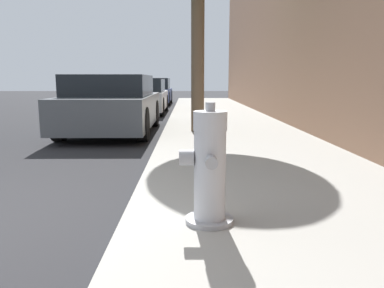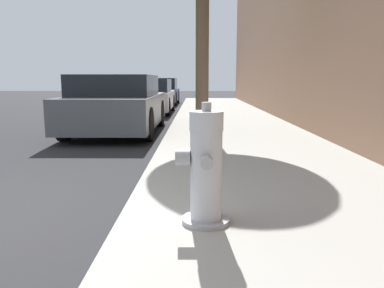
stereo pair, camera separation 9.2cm
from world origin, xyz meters
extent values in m
cube|color=#99968E|center=(3.18, 0.00, 0.07)|extent=(2.99, 40.00, 0.15)
cylinder|color=#97979C|center=(2.38, -0.01, 0.16)|extent=(0.37, 0.37, 0.04)
cylinder|color=#B2B2B7|center=(2.38, -0.01, 0.52)|extent=(0.24, 0.24, 0.67)
cylinder|color=#B2B2B7|center=(2.38, -0.01, 0.93)|extent=(0.25, 0.25, 0.14)
cylinder|color=#97979C|center=(2.38, -0.01, 1.03)|extent=(0.07, 0.07, 0.07)
cylinder|color=#97979C|center=(2.38, -0.18, 0.65)|extent=(0.09, 0.09, 0.09)
cylinder|color=#97979C|center=(2.38, 0.15, 0.65)|extent=(0.09, 0.09, 0.09)
cylinder|color=#97979C|center=(2.21, -0.01, 0.65)|extent=(0.11, 0.12, 0.12)
cube|color=#4C5156|center=(0.49, 5.98, 0.53)|extent=(1.84, 4.08, 0.69)
cube|color=black|center=(0.49, 5.81, 1.11)|extent=(1.69, 2.24, 0.45)
cylinder|color=black|center=(-0.36, 7.24, 0.35)|extent=(0.20, 0.69, 0.69)
cylinder|color=black|center=(1.33, 7.24, 0.35)|extent=(0.20, 0.69, 0.69)
cylinder|color=black|center=(-0.36, 4.71, 0.35)|extent=(0.20, 0.69, 0.69)
cylinder|color=black|center=(1.33, 4.71, 0.35)|extent=(0.20, 0.69, 0.69)
cube|color=#B7B7BC|center=(0.52, 11.26, 0.49)|extent=(1.75, 3.95, 0.62)
cube|color=black|center=(0.52, 11.10, 1.03)|extent=(1.61, 2.17, 0.46)
cylinder|color=black|center=(-0.28, 12.49, 0.32)|extent=(0.20, 0.64, 0.64)
cylinder|color=black|center=(1.31, 12.49, 0.32)|extent=(0.20, 0.64, 0.64)
cylinder|color=black|center=(-0.28, 10.04, 0.32)|extent=(0.20, 0.64, 0.64)
cylinder|color=black|center=(1.31, 10.04, 0.32)|extent=(0.20, 0.64, 0.64)
cube|color=navy|center=(0.49, 16.42, 0.49)|extent=(1.73, 3.95, 0.60)
cube|color=black|center=(0.49, 16.26, 1.05)|extent=(1.60, 2.17, 0.53)
cylinder|color=black|center=(-0.30, 17.64, 0.34)|extent=(0.20, 0.68, 0.68)
cylinder|color=black|center=(1.28, 17.64, 0.34)|extent=(0.20, 0.68, 0.68)
cylinder|color=black|center=(-0.30, 15.19, 0.34)|extent=(0.20, 0.68, 0.68)
cylinder|color=black|center=(1.28, 15.19, 0.34)|extent=(0.20, 0.68, 0.68)
cylinder|color=brown|center=(2.43, 5.17, 1.71)|extent=(0.27, 0.27, 3.13)
camera|label=1|loc=(2.22, -2.74, 1.22)|focal=35.00mm
camera|label=2|loc=(2.31, -2.74, 1.22)|focal=35.00mm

